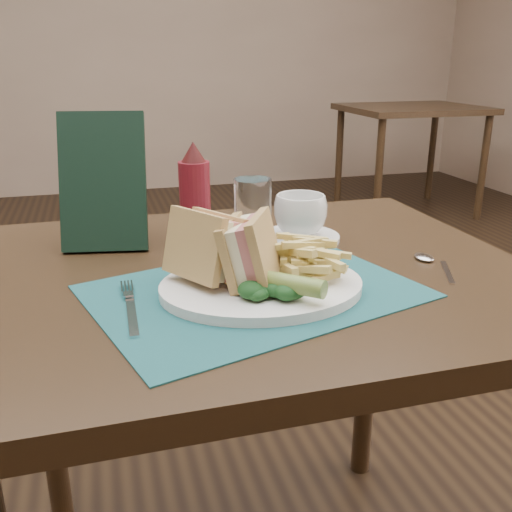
{
  "coord_description": "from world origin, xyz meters",
  "views": [
    {
      "loc": [
        -0.24,
        -1.35,
        1.08
      ],
      "look_at": [
        -0.02,
        -0.58,
        0.8
      ],
      "focal_mm": 40.0,
      "sensor_mm": 36.0,
      "label": 1
    }
  ],
  "objects_px": {
    "placemat": "(254,291)",
    "saucer": "(300,238)",
    "table_bg_right": "(408,160)",
    "check_presenter": "(103,182)",
    "drinking_glass": "(253,216)",
    "table_main": "(255,453)",
    "ketchup_bottle": "(195,193)",
    "plate": "(262,287)",
    "sandwich_half_b": "(236,249)",
    "sandwich_half_a": "(194,249)",
    "coffee_cup": "(300,215)"
  },
  "relations": [
    {
      "from": "table_main",
      "to": "coffee_cup",
      "type": "distance_m",
      "value": 0.46
    },
    {
      "from": "drinking_glass",
      "to": "check_presenter",
      "type": "relative_size",
      "value": 0.53
    },
    {
      "from": "plate",
      "to": "coffee_cup",
      "type": "bearing_deg",
      "value": 61.06
    },
    {
      "from": "ketchup_bottle",
      "to": "check_presenter",
      "type": "bearing_deg",
      "value": 174.5
    },
    {
      "from": "check_presenter",
      "to": "drinking_glass",
      "type": "bearing_deg",
      "value": -11.21
    },
    {
      "from": "coffee_cup",
      "to": "ketchup_bottle",
      "type": "xyz_separation_m",
      "value": [
        -0.19,
        0.05,
        0.04
      ]
    },
    {
      "from": "table_main",
      "to": "plate",
      "type": "height_order",
      "value": "plate"
    },
    {
      "from": "coffee_cup",
      "to": "sandwich_half_a",
      "type": "bearing_deg",
      "value": -139.04
    },
    {
      "from": "plate",
      "to": "check_presenter",
      "type": "relative_size",
      "value": 1.22
    },
    {
      "from": "sandwich_half_a",
      "to": "ketchup_bottle",
      "type": "distance_m",
      "value": 0.26
    },
    {
      "from": "coffee_cup",
      "to": "placemat",
      "type": "bearing_deg",
      "value": -124.7
    },
    {
      "from": "sandwich_half_a",
      "to": "sandwich_half_b",
      "type": "height_order",
      "value": "sandwich_half_a"
    },
    {
      "from": "placemat",
      "to": "coffee_cup",
      "type": "height_order",
      "value": "coffee_cup"
    },
    {
      "from": "table_main",
      "to": "saucer",
      "type": "distance_m",
      "value": 0.41
    },
    {
      "from": "placemat",
      "to": "sandwich_half_a",
      "type": "distance_m",
      "value": 0.11
    },
    {
      "from": "plate",
      "to": "sandwich_half_b",
      "type": "bearing_deg",
      "value": 169.83
    },
    {
      "from": "saucer",
      "to": "drinking_glass",
      "type": "relative_size",
      "value": 1.15
    },
    {
      "from": "sandwich_half_b",
      "to": "sandwich_half_a",
      "type": "bearing_deg",
      "value": -160.43
    },
    {
      "from": "sandwich_half_b",
      "to": "table_main",
      "type": "bearing_deg",
      "value": 89.56
    },
    {
      "from": "table_main",
      "to": "plate",
      "type": "xyz_separation_m",
      "value": [
        -0.02,
        -0.11,
        0.38
      ]
    },
    {
      "from": "table_main",
      "to": "saucer",
      "type": "xyz_separation_m",
      "value": [
        0.12,
        0.11,
        0.38
      ]
    },
    {
      "from": "coffee_cup",
      "to": "drinking_glass",
      "type": "xyz_separation_m",
      "value": [
        -0.1,
        -0.03,
        0.02
      ]
    },
    {
      "from": "saucer",
      "to": "drinking_glass",
      "type": "xyz_separation_m",
      "value": [
        -0.1,
        -0.03,
        0.06
      ]
    },
    {
      "from": "sandwich_half_b",
      "to": "placemat",
      "type": "bearing_deg",
      "value": 20.97
    },
    {
      "from": "plate",
      "to": "saucer",
      "type": "distance_m",
      "value": 0.26
    },
    {
      "from": "sandwich_half_a",
      "to": "coffee_cup",
      "type": "height_order",
      "value": "sandwich_half_a"
    },
    {
      "from": "ketchup_bottle",
      "to": "drinking_glass",
      "type": "bearing_deg",
      "value": -43.25
    },
    {
      "from": "placemat",
      "to": "ketchup_bottle",
      "type": "distance_m",
      "value": 0.28
    },
    {
      "from": "placemat",
      "to": "check_presenter",
      "type": "distance_m",
      "value": 0.36
    },
    {
      "from": "sandwich_half_b",
      "to": "check_presenter",
      "type": "bearing_deg",
      "value": 150.9
    },
    {
      "from": "ketchup_bottle",
      "to": "table_main",
      "type": "bearing_deg",
      "value": -66.92
    },
    {
      "from": "coffee_cup",
      "to": "ketchup_bottle",
      "type": "bearing_deg",
      "value": 165.93
    },
    {
      "from": "placemat",
      "to": "saucer",
      "type": "relative_size",
      "value": 3.06
    },
    {
      "from": "table_bg_right",
      "to": "sandwich_half_b",
      "type": "bearing_deg",
      "value": -124.55
    },
    {
      "from": "sandwich_half_a",
      "to": "saucer",
      "type": "height_order",
      "value": "sandwich_half_a"
    },
    {
      "from": "ketchup_bottle",
      "to": "placemat",
      "type": "bearing_deg",
      "value": -81.68
    },
    {
      "from": "saucer",
      "to": "check_presenter",
      "type": "xyz_separation_m",
      "value": [
        -0.35,
        0.06,
        0.11
      ]
    },
    {
      "from": "sandwich_half_a",
      "to": "saucer",
      "type": "xyz_separation_m",
      "value": [
        0.24,
        0.2,
        -0.07
      ]
    },
    {
      "from": "placemat",
      "to": "drinking_glass",
      "type": "distance_m",
      "value": 0.2
    },
    {
      "from": "sandwich_half_a",
      "to": "table_bg_right",
      "type": "bearing_deg",
      "value": 22.49
    },
    {
      "from": "sandwich_half_b",
      "to": "ketchup_bottle",
      "type": "height_order",
      "value": "ketchup_bottle"
    },
    {
      "from": "table_main",
      "to": "check_presenter",
      "type": "height_order",
      "value": "check_presenter"
    },
    {
      "from": "table_bg_right",
      "to": "ketchup_bottle",
      "type": "distance_m",
      "value": 3.27
    },
    {
      "from": "table_bg_right",
      "to": "check_presenter",
      "type": "bearing_deg",
      "value": -129.71
    },
    {
      "from": "plate",
      "to": "check_presenter",
      "type": "distance_m",
      "value": 0.37
    },
    {
      "from": "table_bg_right",
      "to": "sandwich_half_b",
      "type": "relative_size",
      "value": 8.72
    },
    {
      "from": "table_main",
      "to": "table_bg_right",
      "type": "xyz_separation_m",
      "value": [
        1.9,
        2.74,
        0.0
      ]
    },
    {
      "from": "table_main",
      "to": "ketchup_bottle",
      "type": "height_order",
      "value": "ketchup_bottle"
    },
    {
      "from": "placemat",
      "to": "table_main",
      "type": "bearing_deg",
      "value": 73.68
    },
    {
      "from": "saucer",
      "to": "coffee_cup",
      "type": "xyz_separation_m",
      "value": [
        0.0,
        0.0,
        0.04
      ]
    }
  ]
}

